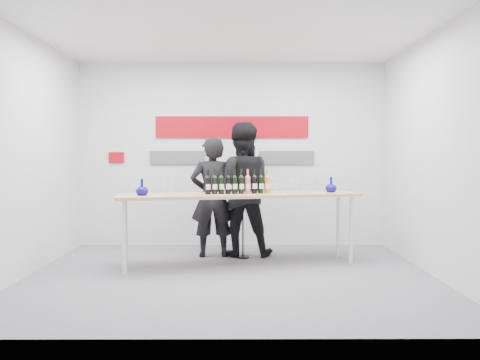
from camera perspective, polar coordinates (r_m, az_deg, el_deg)
The scene contains 12 objects.
ground at distance 5.90m, azimuth -1.22°, elevation -11.57°, with size 5.00×5.00×0.00m, color slate.
back_wall at distance 7.71m, azimuth -0.98°, elevation 3.12°, with size 5.00×0.04×3.00m, color silver.
signage at distance 7.68m, azimuth -1.40°, elevation 5.41°, with size 3.38×0.02×0.79m.
tasting_table at distance 6.29m, azimuth 0.00°, elevation -2.33°, with size 3.31×1.29×0.97m.
wine_bottles at distance 6.24m, azimuth -0.26°, elevation -0.18°, with size 0.88×0.25×0.33m.
decanter_left at distance 6.11m, azimuth -11.86°, elevation -0.85°, with size 0.16×0.16×0.21m, color #10067F, non-canonical shape.
decanter_right at distance 6.64m, azimuth 11.04°, elevation -0.54°, with size 0.16×0.16×0.21m, color #10067F, non-canonical shape.
glasses_left at distance 6.15m, azimuth -8.81°, elevation -0.94°, with size 0.19×0.24×0.18m.
glasses_right at distance 6.45m, azimuth 6.15°, elevation -0.74°, with size 0.59×0.30×0.18m.
presenter_left at distance 6.85m, azimuth -3.41°, elevation -2.10°, with size 0.64×0.42×1.75m, color black.
presenter_right at distance 6.92m, azimuth 0.11°, elevation -1.11°, with size 0.96×0.75×1.97m, color black.
mic_stand at distance 6.79m, azimuth 0.36°, elevation -5.57°, with size 0.18×0.18×1.55m.
Camera 1 is at (0.10, -5.71, 1.48)m, focal length 35.00 mm.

